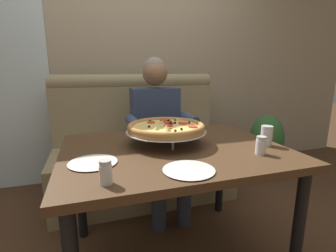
% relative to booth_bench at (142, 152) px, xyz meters
% --- Properties ---
extents(back_wall_with_window, '(6.00, 0.12, 2.80)m').
position_rel_booth_bench_xyz_m(back_wall_with_window, '(0.00, 0.57, 1.00)').
color(back_wall_with_window, tan).
rests_on(back_wall_with_window, ground_plane).
extents(booth_bench, '(1.60, 0.78, 1.13)m').
position_rel_booth_bench_xyz_m(booth_bench, '(0.00, 0.00, 0.00)').
color(booth_bench, '#998966').
rests_on(booth_bench, ground_plane).
extents(dining_table, '(1.23, 0.95, 0.74)m').
position_rel_booth_bench_xyz_m(dining_table, '(0.00, -0.94, 0.25)').
color(dining_table, '#4C331E').
rests_on(dining_table, ground_plane).
extents(diner_main, '(0.54, 0.64, 1.27)m').
position_rel_booth_bench_xyz_m(diner_main, '(0.09, -0.27, 0.31)').
color(diner_main, '#2D3342').
rests_on(diner_main, ground_plane).
extents(pizza, '(0.48, 0.48, 0.13)m').
position_rel_booth_bench_xyz_m(pizza, '(-0.02, -0.86, 0.44)').
color(pizza, silver).
rests_on(pizza, dining_table).
extents(shaker_oregano, '(0.05, 0.05, 0.10)m').
position_rel_booth_bench_xyz_m(shaker_oregano, '(0.39, -1.19, 0.38)').
color(shaker_oregano, white).
rests_on(shaker_oregano, dining_table).
extents(shaker_pepper_flakes, '(0.05, 0.05, 0.10)m').
position_rel_booth_bench_xyz_m(shaker_pepper_flakes, '(-0.40, -1.31, 0.38)').
color(shaker_pepper_flakes, white).
rests_on(shaker_pepper_flakes, dining_table).
extents(plate_near_left, '(0.23, 0.23, 0.02)m').
position_rel_booth_bench_xyz_m(plate_near_left, '(-0.05, -1.28, 0.35)').
color(plate_near_left, white).
rests_on(plate_near_left, dining_table).
extents(plate_near_right, '(0.23, 0.23, 0.02)m').
position_rel_booth_bench_xyz_m(plate_near_right, '(-0.45, -1.06, 0.35)').
color(plate_near_right, white).
rests_on(plate_near_right, dining_table).
extents(drinking_glass, '(0.07, 0.07, 0.12)m').
position_rel_booth_bench_xyz_m(drinking_glass, '(0.52, -1.07, 0.39)').
color(drinking_glass, silver).
rests_on(drinking_glass, dining_table).
extents(patio_chair, '(0.43, 0.43, 0.86)m').
position_rel_booth_bench_xyz_m(patio_chair, '(-1.26, 1.14, 0.13)').
color(patio_chair, black).
rests_on(patio_chair, ground_plane).
extents(potted_plant, '(0.36, 0.36, 0.70)m').
position_rel_booth_bench_xyz_m(potted_plant, '(1.37, -0.07, -0.01)').
color(potted_plant, brown).
rests_on(potted_plant, ground_plane).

